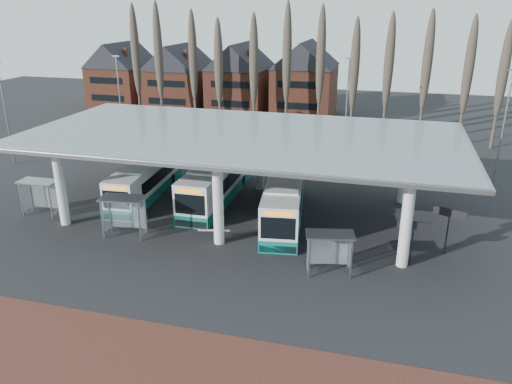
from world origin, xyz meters
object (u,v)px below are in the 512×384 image
(shelter_2, at_px, (329,244))
(shelter_0, at_px, (40,189))
(shelter_1, at_px, (124,207))
(bus_1, at_px, (217,180))
(bus_2, at_px, (285,198))
(bus_0, at_px, (146,179))

(shelter_2, bearing_deg, shelter_0, 159.16)
(shelter_0, bearing_deg, shelter_1, -13.79)
(shelter_1, bearing_deg, bus_1, 57.75)
(bus_2, xyz_separation_m, shelter_0, (-18.18, -4.18, 0.41))
(shelter_0, relative_size, shelter_2, 0.97)
(bus_0, xyz_separation_m, shelter_0, (-5.91, -5.78, 0.53))
(bus_1, height_order, shelter_0, bus_1)
(bus_1, relative_size, shelter_0, 4.11)
(bus_0, distance_m, bus_2, 12.38)
(bus_1, height_order, shelter_2, bus_1)
(bus_1, height_order, bus_2, bus_1)
(shelter_0, bearing_deg, bus_0, 42.74)
(bus_0, relative_size, shelter_1, 3.46)
(bus_0, xyz_separation_m, shelter_2, (16.59, -9.05, 0.46))
(bus_0, bearing_deg, shelter_2, -32.91)
(bus_0, distance_m, shelter_2, 18.90)
(shelter_1, height_order, shelter_2, shelter_1)
(shelter_0, xyz_separation_m, shelter_2, (22.50, -3.27, -0.07))
(bus_1, distance_m, shelter_1, 9.16)
(shelter_1, bearing_deg, bus_2, 23.24)
(shelter_0, bearing_deg, bus_2, 11.31)
(bus_1, relative_size, shelter_1, 3.76)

